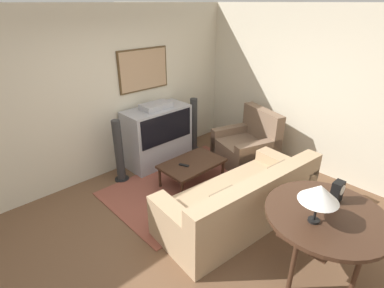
# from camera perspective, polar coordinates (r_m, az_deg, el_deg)

# --- Properties ---
(ground_plane) EXTENTS (12.00, 12.00, 0.00)m
(ground_plane) POSITION_cam_1_polar(r_m,az_deg,el_deg) (4.09, 0.42, -15.92)
(ground_plane) COLOR brown
(wall_back) EXTENTS (12.00, 0.10, 2.70)m
(wall_back) POSITION_cam_1_polar(r_m,az_deg,el_deg) (5.03, -16.62, 8.83)
(wall_back) COLOR beige
(wall_back) RESTS_ON ground_plane
(wall_right) EXTENTS (0.06, 12.00, 2.70)m
(wall_right) POSITION_cam_1_polar(r_m,az_deg,el_deg) (5.42, 21.35, 9.26)
(wall_right) COLOR beige
(wall_right) RESTS_ON ground_plane
(area_rug) EXTENTS (2.50, 1.63, 0.01)m
(area_rug) POSITION_cam_1_polar(r_m,az_deg,el_deg) (4.93, -0.92, -7.70)
(area_rug) COLOR brown
(area_rug) RESTS_ON ground_plane
(tv) EXTENTS (1.17, 0.57, 1.14)m
(tv) POSITION_cam_1_polar(r_m,az_deg,el_deg) (5.40, -6.55, 1.63)
(tv) COLOR #9E9EA3
(tv) RESTS_ON ground_plane
(couch) EXTENTS (2.30, 1.14, 0.82)m
(couch) POSITION_cam_1_polar(r_m,az_deg,el_deg) (4.11, 9.30, -10.90)
(couch) COLOR tan
(couch) RESTS_ON ground_plane
(armchair) EXTENTS (1.13, 1.17, 0.98)m
(armchair) POSITION_cam_1_polar(r_m,az_deg,el_deg) (5.56, 10.40, -0.51)
(armchair) COLOR brown
(armchair) RESTS_ON ground_plane
(coffee_table) EXTENTS (1.00, 0.63, 0.39)m
(coffee_table) POSITION_cam_1_polar(r_m,az_deg,el_deg) (4.79, -0.00, -3.94)
(coffee_table) COLOR #3D2619
(coffee_table) RESTS_ON ground_plane
(console_table) EXTENTS (1.21, 1.21, 0.80)m
(console_table) POSITION_cam_1_polar(r_m,az_deg,el_deg) (3.38, 24.17, -12.88)
(console_table) COLOR #3D2619
(console_table) RESTS_ON ground_plane
(table_lamp) EXTENTS (0.37, 0.37, 0.41)m
(table_lamp) POSITION_cam_1_polar(r_m,az_deg,el_deg) (3.01, 23.12, -8.66)
(table_lamp) COLOR black
(table_lamp) RESTS_ON console_table
(mantel_clock) EXTENTS (0.13, 0.10, 0.24)m
(mantel_clock) POSITION_cam_1_polar(r_m,az_deg,el_deg) (3.50, 25.93, -8.16)
(mantel_clock) COLOR black
(mantel_clock) RESTS_ON console_table
(remote) EXTENTS (0.10, 0.16, 0.02)m
(remote) POSITION_cam_1_polar(r_m,az_deg,el_deg) (4.68, -1.56, -4.05)
(remote) COLOR black
(remote) RESTS_ON coffee_table
(speaker_tower_left) EXTENTS (0.24, 0.24, 1.06)m
(speaker_tower_left) POSITION_cam_1_polar(r_m,az_deg,el_deg) (4.97, -13.73, -1.63)
(speaker_tower_left) COLOR black
(speaker_tower_left) RESTS_ON ground_plane
(speaker_tower_right) EXTENTS (0.24, 0.24, 1.06)m
(speaker_tower_right) POSITION_cam_1_polar(r_m,az_deg,el_deg) (5.86, 0.32, 3.41)
(speaker_tower_right) COLOR black
(speaker_tower_right) RESTS_ON ground_plane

